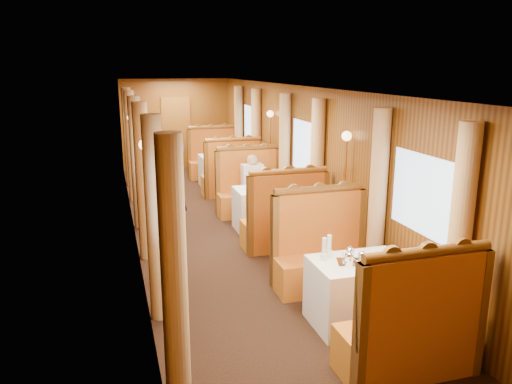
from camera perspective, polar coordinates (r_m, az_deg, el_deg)
name	(u,v)px	position (r m, az deg, el deg)	size (l,w,h in m)	color
floor	(224,233)	(8.78, -3.64, -4.68)	(3.00, 12.00, 0.01)	black
ceiling	(222,87)	(8.32, -3.92, 11.84)	(3.00, 12.00, 0.01)	silver
wall_far	(176,124)	(14.31, -9.12, 7.66)	(3.00, 2.50, 0.01)	brown
wall_near	(455,353)	(3.20, 21.77, -16.70)	(3.00, 2.50, 0.01)	brown
wall_left	(132,168)	(8.27, -13.98, 2.71)	(12.00, 2.50, 0.01)	brown
wall_right	(306,158)	(8.90, 5.71, 3.86)	(12.00, 2.50, 0.01)	brown
doorway_far	(177,133)	(14.31, -9.07, 6.66)	(0.80, 0.04, 2.00)	brown
table_near	(358,292)	(5.82, 11.63, -11.16)	(1.05, 0.72, 0.75)	white
banquette_near_fwd	(410,334)	(5.03, 17.22, -15.19)	(1.30, 0.55, 1.34)	#A53A12
banquette_near_aft	(322,256)	(6.63, 7.55, -7.28)	(1.30, 0.55, 1.34)	#A53A12
table_mid	(265,209)	(8.85, 1.06, -1.95)	(1.05, 0.72, 0.75)	white
banquette_mid_fwd	(284,223)	(7.92, 3.26, -3.57)	(1.30, 0.55, 1.34)	#A53A12
banquette_mid_aft	(250,193)	(9.78, -0.72, -0.09)	(1.30, 0.55, 1.34)	#A53A12
table_far	(222,170)	(12.14, -3.90, 2.47)	(1.05, 0.72, 0.75)	white
banquette_far_fwd	(232,177)	(11.16, -2.76, 1.70)	(1.30, 0.55, 1.34)	#A53A12
banquette_far_aft	(214,161)	(13.10, -4.87, 3.54)	(1.30, 0.55, 1.34)	#A53A12
tea_tray	(353,263)	(5.59, 11.02, -7.92)	(0.34, 0.26, 0.01)	silver
teapot_left	(349,261)	(5.47, 10.59, -7.76)	(0.16, 0.12, 0.13)	silver
teapot_right	(362,260)	(5.53, 12.03, -7.62)	(0.16, 0.12, 0.13)	silver
teapot_back	(350,255)	(5.64, 10.67, -7.14)	(0.15, 0.11, 0.12)	silver
fruit_plate	(393,260)	(5.72, 15.43, -7.56)	(0.24, 0.24, 0.05)	white
cup_inboard	(324,252)	(5.57, 7.78, -6.78)	(0.08, 0.08, 0.26)	white
cup_outboard	(329,249)	(5.67, 8.34, -6.43)	(0.08, 0.08, 0.26)	white
rose_vase_mid	(265,178)	(8.73, 1.04, 1.55)	(0.06, 0.06, 0.36)	silver
rose_vase_far	(220,148)	(12.06, -4.15, 5.06)	(0.06, 0.06, 0.36)	silver
window_left_near	(151,217)	(4.83, -11.89, -2.84)	(1.20, 0.90, 0.01)	#93ADD1
curtain_left_near_a	(174,275)	(4.20, -9.35, -9.36)	(0.22, 0.22, 2.35)	tan
curtain_left_near_b	(156,220)	(5.66, -11.36, -3.19)	(0.22, 0.22, 2.35)	tan
window_right_near	(423,195)	(5.83, 18.56, -0.33)	(1.20, 0.90, 0.01)	#93ADD1
curtain_right_near_a	(459,242)	(5.25, 22.19, -5.37)	(0.22, 0.22, 2.35)	tan
curtain_right_near_b	(377,202)	(6.48, 13.71, -1.09)	(0.22, 0.22, 2.35)	tan
window_left_mid	(132,155)	(8.23, -13.96, 4.08)	(1.20, 0.90, 0.01)	#93ADD1
curtain_left_mid_a	(143,182)	(7.53, -12.74, 1.09)	(0.22, 0.22, 2.35)	tan
curtain_left_mid_b	(137,163)	(9.05, -13.43, 3.23)	(0.22, 0.22, 2.35)	tan
window_right_mid	(305,147)	(8.86, 5.65, 5.12)	(1.20, 0.90, 0.01)	#93ADD1
curtain_right_mid_a	(317,171)	(8.16, 6.96, 2.34)	(0.22, 0.22, 2.35)	tan
curtain_right_mid_b	(285,155)	(9.59, 3.28, 4.20)	(0.22, 0.22, 2.35)	tan
window_left_far	(124,129)	(11.70, -14.81, 6.93)	(1.20, 0.90, 0.01)	#93ADD1
curtain_left_far_a	(132,147)	(10.97, -14.03, 5.06)	(0.22, 0.22, 2.35)	tan
curtain_left_far_b	(128,137)	(12.51, -14.38, 6.13)	(0.22, 0.22, 2.35)	tan
window_right_far	(251,125)	(12.15, -0.57, 7.65)	(1.20, 0.90, 0.01)	#93ADD1
curtain_right_far_a	(256,141)	(11.41, 0.00, 5.83)	(0.22, 0.22, 2.35)	tan
curtain_right_far_b	(239,133)	(12.90, -1.97, 6.80)	(0.22, 0.22, 2.35)	tan
sconce_left_fore	(146,183)	(6.54, -12.42, 1.01)	(0.14, 0.14, 1.95)	#BF8C3F
sconce_right_fore	(345,170)	(7.27, 10.16, 2.44)	(0.14, 0.14, 1.95)	#BF8C3F
sconce_left_aft	(132,143)	(9.98, -13.94, 5.41)	(0.14, 0.14, 1.95)	#BF8C3F
sconce_right_aft	(270,138)	(10.47, 1.61, 6.22)	(0.14, 0.14, 1.95)	#BF8C3F
steward	(174,190)	(8.48, -9.37, 0.22)	(0.60, 0.39, 1.63)	navy
passenger	(253,179)	(9.51, -0.38, 1.47)	(0.40, 0.44, 0.76)	beige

